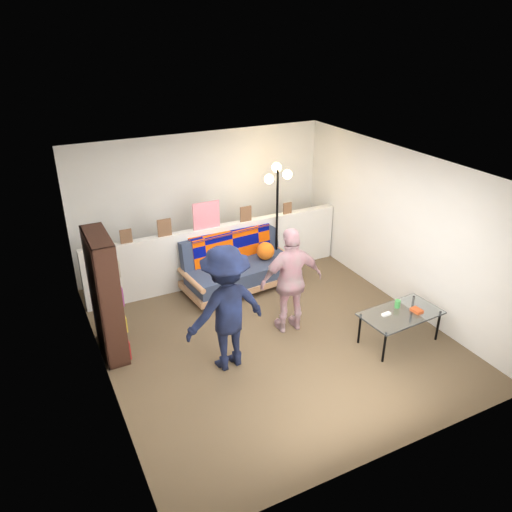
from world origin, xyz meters
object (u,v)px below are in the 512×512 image
at_px(coffee_table, 401,314).
at_px(person_left, 226,308).
at_px(person_right, 291,281).
at_px(futon_sofa, 240,266).
at_px(floor_lamp, 277,197).
at_px(bookshelf, 106,300).

distance_m(coffee_table, person_left, 2.43).
xyz_separation_m(person_left, person_right, (1.14, 0.35, -0.05)).
height_order(futon_sofa, person_left, person_left).
height_order(coffee_table, person_right, person_right).
xyz_separation_m(coffee_table, floor_lamp, (-0.49, 2.64, 0.94)).
bearing_deg(person_right, coffee_table, 147.57).
height_order(bookshelf, person_left, bookshelf).
relative_size(futon_sofa, person_right, 1.26).
relative_size(floor_lamp, person_left, 1.16).
height_order(floor_lamp, person_left, floor_lamp).
height_order(person_left, person_right, person_left).
distance_m(floor_lamp, person_left, 2.79).
distance_m(bookshelf, person_right, 2.49).
relative_size(bookshelf, person_left, 1.02).
bearing_deg(futon_sofa, person_right, -85.43).
relative_size(futon_sofa, person_left, 1.18).
distance_m(futon_sofa, floor_lamp, 1.30).
bearing_deg(coffee_table, bookshelf, 156.49).
bearing_deg(futon_sofa, coffee_table, -61.76).
bearing_deg(bookshelf, person_left, -36.90).
distance_m(floor_lamp, person_right, 1.92).
bearing_deg(floor_lamp, person_left, -131.96).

